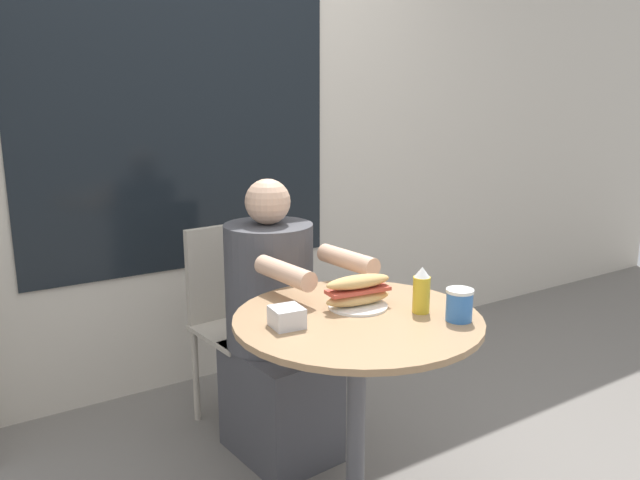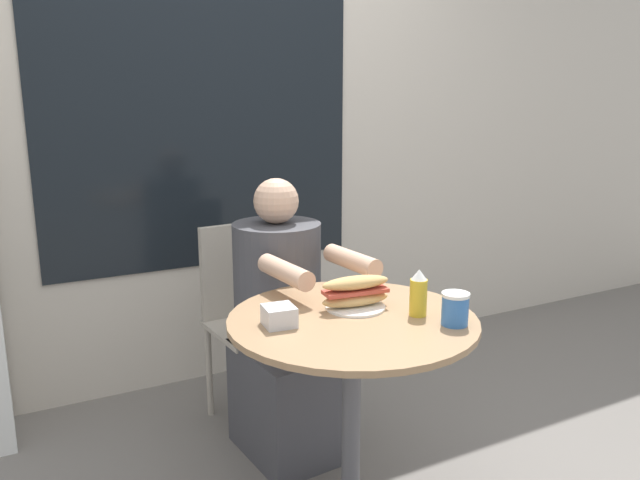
{
  "view_description": "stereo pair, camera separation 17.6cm",
  "coord_description": "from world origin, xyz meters",
  "px_view_note": "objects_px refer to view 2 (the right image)",
  "views": [
    {
      "loc": [
        -1.09,
        -1.46,
        1.42
      ],
      "look_at": [
        0.0,
        0.21,
        0.96
      ],
      "focal_mm": 35.0,
      "sensor_mm": 36.0,
      "label": 1
    },
    {
      "loc": [
        -0.93,
        -1.55,
        1.42
      ],
      "look_at": [
        0.0,
        0.21,
        0.96
      ],
      "focal_mm": 35.0,
      "sensor_mm": 36.0,
      "label": 2
    }
  ],
  "objects_px": {
    "cafe_table": "(352,377)",
    "condiment_bottle": "(418,293)",
    "drink_cup": "(455,309)",
    "sandwich_on_plate": "(355,294)",
    "diner_chair": "(248,304)",
    "seated_diner": "(283,338)"
  },
  "relations": [
    {
      "from": "sandwich_on_plate",
      "to": "drink_cup",
      "type": "xyz_separation_m",
      "value": [
        0.18,
        -0.26,
        0.0
      ]
    },
    {
      "from": "cafe_table",
      "to": "sandwich_on_plate",
      "type": "relative_size",
      "value": 3.3
    },
    {
      "from": "cafe_table",
      "to": "seated_diner",
      "type": "height_order",
      "value": "seated_diner"
    },
    {
      "from": "diner_chair",
      "to": "drink_cup",
      "type": "distance_m",
      "value": 1.17
    },
    {
      "from": "seated_diner",
      "to": "drink_cup",
      "type": "bearing_deg",
      "value": 100.79
    },
    {
      "from": "cafe_table",
      "to": "seated_diner",
      "type": "bearing_deg",
      "value": 87.75
    },
    {
      "from": "cafe_table",
      "to": "condiment_bottle",
      "type": "relative_size",
      "value": 5.21
    },
    {
      "from": "diner_chair",
      "to": "drink_cup",
      "type": "height_order",
      "value": "diner_chair"
    },
    {
      "from": "drink_cup",
      "to": "condiment_bottle",
      "type": "relative_size",
      "value": 0.67
    },
    {
      "from": "seated_diner",
      "to": "condiment_bottle",
      "type": "distance_m",
      "value": 0.75
    },
    {
      "from": "sandwich_on_plate",
      "to": "drink_cup",
      "type": "height_order",
      "value": "sandwich_on_plate"
    },
    {
      "from": "cafe_table",
      "to": "drink_cup",
      "type": "height_order",
      "value": "drink_cup"
    },
    {
      "from": "cafe_table",
      "to": "condiment_bottle",
      "type": "bearing_deg",
      "value": -22.78
    },
    {
      "from": "condiment_bottle",
      "to": "seated_diner",
      "type": "bearing_deg",
      "value": 104.3
    },
    {
      "from": "diner_chair",
      "to": "condiment_bottle",
      "type": "bearing_deg",
      "value": 95.26
    },
    {
      "from": "seated_diner",
      "to": "drink_cup",
      "type": "xyz_separation_m",
      "value": [
        0.21,
        -0.77,
        0.33
      ]
    },
    {
      "from": "cafe_table",
      "to": "sandwich_on_plate",
      "type": "xyz_separation_m",
      "value": [
        0.05,
        0.07,
        0.25
      ]
    },
    {
      "from": "diner_chair",
      "to": "cafe_table",
      "type": "bearing_deg",
      "value": 84.52
    },
    {
      "from": "diner_chair",
      "to": "condiment_bottle",
      "type": "xyz_separation_m",
      "value": [
        0.18,
        -1.0,
        0.31
      ]
    },
    {
      "from": "drink_cup",
      "to": "diner_chair",
      "type": "bearing_deg",
      "value": 101.35
    },
    {
      "from": "seated_diner",
      "to": "condiment_bottle",
      "type": "relative_size",
      "value": 7.55
    },
    {
      "from": "drink_cup",
      "to": "condiment_bottle",
      "type": "bearing_deg",
      "value": 112.19
    }
  ]
}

